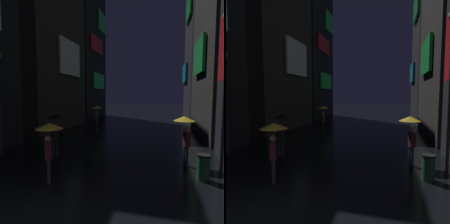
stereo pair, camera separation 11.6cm
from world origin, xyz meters
TOP-DOWN VIEW (x-y plane):
  - building_left_mid at (-7.49, 13.32)m, footprint 4.25×8.64m
  - building_left_far at (-7.48, 21.85)m, footprint 4.25×7.71m
  - building_right_far at (7.49, 21.76)m, footprint 4.25×7.52m
  - pedestrian_near_crossing_black at (-2.12, 5.57)m, footprint 0.90×0.90m
  - pedestrian_midstreet_left_yellow at (3.79, 5.89)m, footprint 0.90×0.90m
  - pedestrian_foreground_right_yellow at (-2.39, 12.34)m, footprint 0.90×0.90m
  - pedestrian_foreground_left_yellow at (-0.80, 2.76)m, footprint 0.90×0.90m
  - trash_bin at (4.30, 4.44)m, footprint 0.46×0.46m

SIDE VIEW (x-z plane):
  - trash_bin at x=4.30m, z-range 0.00..0.93m
  - pedestrian_near_crossing_black at x=-2.12m, z-range 0.61..2.73m
  - pedestrian_midstreet_left_yellow at x=3.79m, z-range 0.61..2.73m
  - pedestrian_foreground_right_yellow at x=-2.39m, z-range 0.61..2.73m
  - pedestrian_foreground_left_yellow at x=-0.80m, z-range 0.61..2.73m
  - building_left_mid at x=-7.49m, z-range 0.00..17.41m
  - building_left_far at x=-7.48m, z-range 0.02..21.01m
  - building_right_far at x=7.49m, z-range 0.00..25.39m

